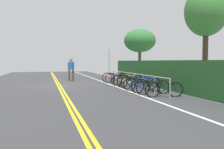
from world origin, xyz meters
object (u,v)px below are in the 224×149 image
Objects in this scene: sign_post_near at (109,62)px; bicycle_0 at (114,77)px; tree_near_left at (140,41)px; bike_rack at (133,77)px; pedestrian at (71,68)px; bicycle_4 at (130,81)px; bicycle_2 at (124,79)px; bicycle_8 at (153,87)px; bicycle_6 at (140,84)px; bicycle_3 at (125,80)px; bicycle_9 at (164,89)px; tree_mid at (206,12)px; bicycle_7 at (147,85)px; bicycle_1 at (117,78)px; bicycle_5 at (135,83)px.

bicycle_0 is at bearing 5.96° from sign_post_near.
bicycle_0 is 5.13m from tree_near_left.
bike_rack is 4.85× the size of pedestrian.
bicycle_4 is at bearing -26.56° from tree_near_left.
bicycle_2 is 0.93× the size of bicycle_8.
bike_rack is 1.35m from bicycle_6.
bicycle_3 is 0.99× the size of bicycle_6.
bicycle_6 is 1.05× the size of bicycle_9.
bicycle_8 is 0.31× the size of tree_mid.
tree_mid reaches higher than bicycle_2.
bicycle_6 is 0.84m from bicycle_7.
bicycle_3 is 5.53m from pedestrian.
sign_post_near is at bearing -179.58° from bicycle_6.
bicycle_0 is 0.72× the size of sign_post_near.
bicycle_0 is at bearing -147.21° from tree_mid.
bicycle_3 is at bearing -178.31° from bicycle_9.
bicycle_9 is (6.67, 0.13, -0.03)m from bicycle_1.
bicycle_4 is 1.03× the size of bicycle_7.
bicycle_6 is at bearing -4.52° from bicycle_5.
bicycle_9 is at bearing 1.69° from bicycle_3.
bicycle_0 is 1.65m from bicycle_2.
bicycle_9 is (7.41, 0.09, -0.04)m from bicycle_0.
bicycle_3 is 1.03× the size of bicycle_5.
bicycle_5 is at bearing 175.48° from bicycle_6.
bike_rack is 7.70m from tree_near_left.
bicycle_0 reaches higher than bicycle_7.
bike_rack reaches higher than bicycle_2.
sign_post_near reaches higher than bicycle_3.
bike_rack reaches higher than bicycle_1.
pedestrian is at bearing -153.47° from bike_rack.
bicycle_7 is at bearing 1.62° from bicycle_6.
bicycle_6 is (0.90, -0.07, 0.01)m from bicycle_5.
bicycle_6 is at bearing -0.78° from bicycle_0.
bicycle_9 is (5.77, -0.07, -0.00)m from bicycle_2.
bicycle_1 is 0.98× the size of bicycle_5.
pedestrian is (-5.91, -2.95, 0.39)m from bike_rack.
bicycle_1 is (0.74, -0.04, -0.01)m from bicycle_0.
bicycle_5 is 5.38m from tree_mid.
bicycle_8 is 0.86m from bicycle_9.
bicycle_3 is 0.74m from bicycle_4.
bicycle_7 reaches higher than bicycle_5.
bicycle_3 is 4.91m from bicycle_9.
bicycle_9 is at bearing 4.80° from bicycle_7.
bicycle_8 is at bearing -73.12° from tree_mid.
bicycle_9 is (4.91, 0.14, -0.03)m from bicycle_3.
bicycle_1 is at bearing -179.81° from bicycle_8.
bicycle_4 is 6.22m from pedestrian.
tree_mid is at bearing 39.85° from pedestrian.
bike_rack is 2.98m from bicycle_1.
bicycle_1 is 3.38m from bicycle_5.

